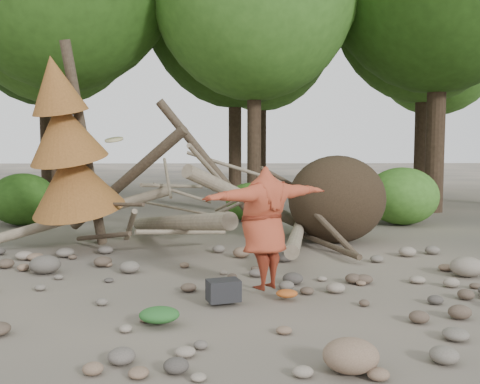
{
  "coord_description": "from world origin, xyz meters",
  "views": [
    {
      "loc": [
        0.05,
        -7.64,
        2.19
      ],
      "look_at": [
        0.33,
        1.5,
        1.4
      ],
      "focal_mm": 40.0,
      "sensor_mm": 36.0,
      "label": 1
    }
  ],
  "objects": [
    {
      "name": "ground",
      "position": [
        0.0,
        0.0,
        0.0
      ],
      "size": [
        120.0,
        120.0,
        0.0
      ],
      "primitive_type": "plane",
      "color": "#514C44",
      "rests_on": "ground"
    },
    {
      "name": "deadfall_pile",
      "position": [
        2.02,
        4.24,
        0.95
      ],
      "size": [
        8.55,
        5.24,
        3.3
      ],
      "color": "#332619",
      "rests_on": "ground"
    },
    {
      "name": "dead_conifer",
      "position": [
        -3.12,
        3.37,
        2.11
      ],
      "size": [
        2.06,
        2.16,
        4.35
      ],
      "color": "#4C3F30",
      "rests_on": "ground"
    },
    {
      "name": "bush_left",
      "position": [
        -5.5,
        7.2,
        0.72
      ],
      "size": [
        1.8,
        1.8,
        1.44
      ],
      "primitive_type": "ellipsoid",
      "color": "#285216",
      "rests_on": "ground"
    },
    {
      "name": "bush_mid",
      "position": [
        0.8,
        7.8,
        0.56
      ],
      "size": [
        1.4,
        1.4,
        1.12
      ],
      "primitive_type": "ellipsoid",
      "color": "#34681E",
      "rests_on": "ground"
    },
    {
      "name": "bush_right",
      "position": [
        5.0,
        7.0,
        0.8
      ],
      "size": [
        2.0,
        2.0,
        1.6
      ],
      "primitive_type": "ellipsoid",
      "color": "#417C26",
      "rests_on": "ground"
    },
    {
      "name": "frisbee_thrower",
      "position": [
        0.64,
        0.14,
        0.99
      ],
      "size": [
        3.4,
        1.76,
        2.26
      ],
      "color": "#A13C24",
      "rests_on": "ground"
    },
    {
      "name": "backpack",
      "position": [
        0.04,
        -0.43,
        0.15
      ],
      "size": [
        0.51,
        0.41,
        0.29
      ],
      "primitive_type": "cube",
      "rotation": [
        0.0,
        0.0,
        0.29
      ],
      "color": "black",
      "rests_on": "ground"
    },
    {
      "name": "cloth_green",
      "position": [
        -0.74,
        -1.27,
        0.09
      ],
      "size": [
        0.49,
        0.41,
        0.19
      ],
      "primitive_type": "ellipsoid",
      "color": "#245B24",
      "rests_on": "ground"
    },
    {
      "name": "cloth_orange",
      "position": [
        0.94,
        -0.25,
        0.06
      ],
      "size": [
        0.31,
        0.25,
        0.11
      ],
      "primitive_type": "ellipsoid",
      "color": "#A14B1B",
      "rests_on": "ground"
    },
    {
      "name": "boulder_front_right",
      "position": [
        1.28,
        -2.66,
        0.17
      ],
      "size": [
        0.55,
        0.5,
        0.33
      ],
      "primitive_type": "ellipsoid",
      "color": "#826651",
      "rests_on": "ground"
    },
    {
      "name": "boulder_mid_right",
      "position": [
        4.13,
        1.07,
        0.17
      ],
      "size": [
        0.56,
        0.5,
        0.33
      ],
      "primitive_type": "ellipsoid",
      "color": "gray",
      "rests_on": "ground"
    },
    {
      "name": "boulder_mid_left",
      "position": [
        -3.03,
        1.48,
        0.16
      ],
      "size": [
        0.53,
        0.48,
        0.32
      ],
      "primitive_type": "ellipsoid",
      "color": "#575149",
      "rests_on": "ground"
    }
  ]
}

